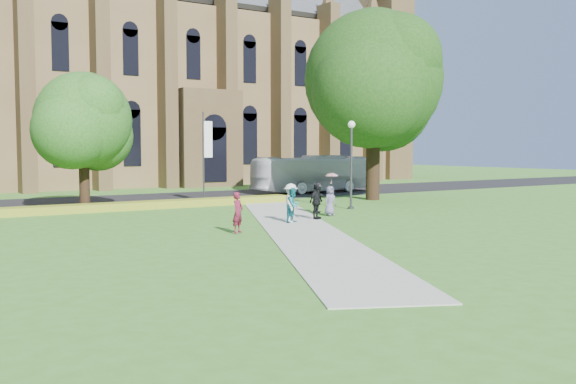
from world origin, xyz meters
TOP-DOWN VIEW (x-y plane):
  - ground at (0.00, 0.00)m, footprint 160.00×160.00m
  - road at (0.00, 20.00)m, footprint 160.00×10.00m
  - footpath at (0.00, 1.00)m, footprint 15.58×28.54m
  - flower_hedge at (-2.00, 13.20)m, footprint 18.00×1.40m
  - cathedral at (10.00, 39.73)m, footprint 52.60×18.25m
  - streetlamp at (7.50, 6.50)m, footprint 0.44×0.44m
  - large_tree at (13.00, 11.00)m, footprint 9.60×9.60m
  - street_tree_1 at (-6.00, 14.50)m, footprint 5.60×5.60m
  - banner_pole_0 at (2.11, 15.20)m, footprint 0.70×0.10m
  - tour_coach at (13.54, 18.99)m, footprint 10.90×3.14m
  - pedestrian_0 at (-3.38, 0.49)m, footprint 0.76×0.70m
  - pedestrian_1 at (0.68, 2.38)m, footprint 1.00×0.90m
  - pedestrian_2 at (0.69, 2.64)m, footprint 1.24×1.40m
  - pedestrian_3 at (2.43, 2.94)m, footprint 1.13×0.78m
  - pedestrian_4 at (4.17, 4.11)m, footprint 0.86×0.66m
  - pedestrian_5 at (4.47, 5.68)m, footprint 1.40×1.50m
  - parasol at (4.35, 4.21)m, footprint 0.69×0.69m

SIDE VIEW (x-z plane):
  - ground at x=0.00m, z-range 0.00..0.00m
  - road at x=0.00m, z-range 0.00..0.02m
  - footpath at x=0.00m, z-range 0.00..0.04m
  - flower_hedge at x=-2.00m, z-range 0.00..0.45m
  - pedestrian_4 at x=4.17m, z-range 0.04..1.60m
  - pedestrian_5 at x=4.47m, z-range 0.04..1.72m
  - pedestrian_1 at x=0.68m, z-range 0.04..1.73m
  - pedestrian_0 at x=-3.38m, z-range 0.04..1.78m
  - pedestrian_3 at x=2.43m, z-range 0.04..1.83m
  - pedestrian_2 at x=0.69m, z-range 0.04..1.92m
  - tour_coach at x=13.54m, z-range 0.02..3.02m
  - parasol at x=4.35m, z-range 1.60..2.20m
  - streetlamp at x=7.50m, z-range 0.68..5.92m
  - banner_pole_0 at x=2.11m, z-range 0.39..6.39m
  - street_tree_1 at x=-6.00m, z-range 1.20..9.25m
  - large_tree at x=13.00m, z-range 1.77..14.97m
  - cathedral at x=10.00m, z-range -1.02..26.98m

